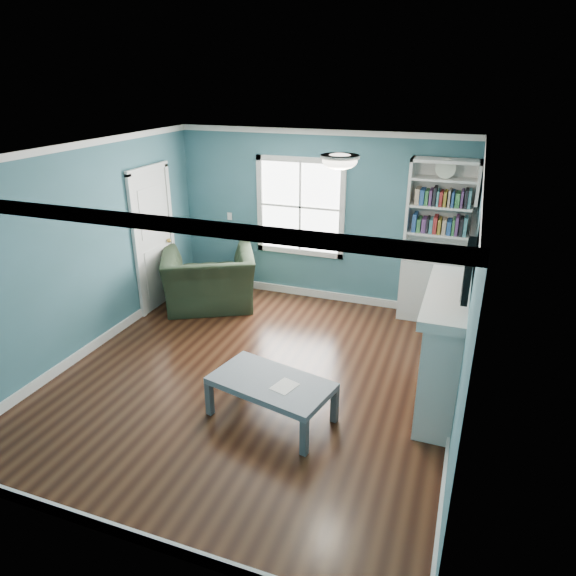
% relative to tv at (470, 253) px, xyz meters
% --- Properties ---
extents(floor, '(5.00, 5.00, 0.00)m').
position_rel_tv_xyz_m(floor, '(-2.20, -0.20, -1.72)').
color(floor, black).
rests_on(floor, ground).
extents(room_walls, '(5.00, 5.00, 5.00)m').
position_rel_tv_xyz_m(room_walls, '(-2.20, -0.20, -0.14)').
color(room_walls, '#34636A').
rests_on(room_walls, ground).
extents(trim, '(4.50, 5.00, 2.60)m').
position_rel_tv_xyz_m(trim, '(-2.20, -0.20, -0.49)').
color(trim, white).
rests_on(trim, ground).
extents(window, '(1.40, 0.06, 1.50)m').
position_rel_tv_xyz_m(window, '(-2.50, 2.29, -0.27)').
color(window, white).
rests_on(window, room_walls).
extents(bookshelf, '(0.90, 0.35, 2.31)m').
position_rel_tv_xyz_m(bookshelf, '(-0.43, 2.10, -0.80)').
color(bookshelf, silver).
rests_on(bookshelf, ground).
extents(fireplace, '(0.44, 1.58, 1.30)m').
position_rel_tv_xyz_m(fireplace, '(-0.12, 0.00, -1.09)').
color(fireplace, black).
rests_on(fireplace, ground).
extents(tv, '(0.06, 1.10, 0.65)m').
position_rel_tv_xyz_m(tv, '(0.00, 0.00, 0.00)').
color(tv, black).
rests_on(tv, fireplace).
extents(door, '(0.12, 0.98, 2.17)m').
position_rel_tv_xyz_m(door, '(-4.42, 1.20, -0.65)').
color(door, silver).
rests_on(door, ground).
extents(ceiling_fixture, '(0.38, 0.38, 0.15)m').
position_rel_tv_xyz_m(ceiling_fixture, '(-1.30, -0.10, 0.82)').
color(ceiling_fixture, white).
rests_on(ceiling_fixture, room_walls).
extents(light_switch, '(0.08, 0.01, 0.12)m').
position_rel_tv_xyz_m(light_switch, '(-3.70, 2.28, -0.52)').
color(light_switch, white).
rests_on(light_switch, room_walls).
extents(recliner, '(1.59, 1.40, 1.17)m').
position_rel_tv_xyz_m(recliner, '(-3.65, 1.40, -1.14)').
color(recliner, black).
rests_on(recliner, ground).
extents(coffee_table, '(1.34, 0.92, 0.44)m').
position_rel_tv_xyz_m(coffee_table, '(-1.73, -0.88, -1.34)').
color(coffee_table, '#495157').
rests_on(coffee_table, ground).
extents(paper_sheet, '(0.27, 0.30, 0.00)m').
position_rel_tv_xyz_m(paper_sheet, '(-1.56, -0.93, -1.28)').
color(paper_sheet, white).
rests_on(paper_sheet, coffee_table).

